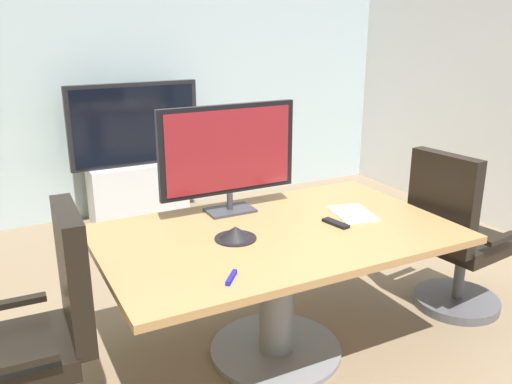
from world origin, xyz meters
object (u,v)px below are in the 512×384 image
Objects in this scene: conference_table at (277,264)px; remote_control at (336,223)px; office_chair_left at (40,350)px; office_chair_right at (454,246)px; tv_monitor at (228,153)px; wall_display_unit at (138,175)px; conference_phone at (236,233)px.

remote_control reaches higher than conference_table.
office_chair_left is 2.51m from office_chair_right.
office_chair_left is 1.30× the size of tv_monitor.
wall_display_unit reaches higher than remote_control.
conference_phone is (-1.50, 0.11, 0.33)m from office_chair_right.
conference_table is 1.26m from office_chair_left.
office_chair_left reaches higher than conference_phone.
conference_table is at bearing 96.23° from office_chair_left.
remote_control is at bearing 80.25° from office_chair_right.
office_chair_left is 1.62m from remote_control.
wall_display_unit is 7.71× the size of remote_control.
tv_monitor is (-1.35, 0.52, 0.66)m from office_chair_right.
office_chair_right is at bearing -4.21° from conference_phone.
office_chair_left is 2.85m from wall_display_unit.
office_chair_left reaches higher than remote_control.
conference_phone is at bearing 97.43° from office_chair_left.
remote_control is at bearing 92.76° from office_chair_left.
office_chair_right is 0.97m from remote_control.
office_chair_left is 6.41× the size of remote_control.
tv_monitor is 0.54m from conference_phone.
office_chair_left reaches higher than conference_table.
wall_display_unit is (0.01, 2.10, -0.67)m from tv_monitor.
wall_display_unit is at bearing 19.75° from office_chair_right.
office_chair_right reaches higher than conference_table.
office_chair_right is 2.94m from wall_display_unit.
conference_table is 0.34m from conference_phone.
tv_monitor reaches higher than office_chair_left.
office_chair_right is 1.30× the size of tv_monitor.
wall_display_unit reaches higher than conference_table.
office_chair_left is at bearing 170.28° from remote_control.
remote_control is (0.33, -0.07, 0.20)m from conference_table.
wall_display_unit reaches higher than office_chair_right.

